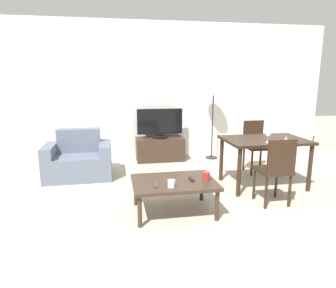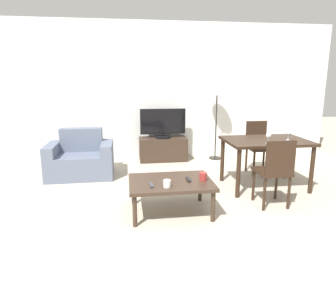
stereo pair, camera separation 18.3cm
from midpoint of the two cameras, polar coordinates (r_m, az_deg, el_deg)
ground_plane at (r=3.18m, az=5.84°, el=-18.15°), size 18.00×18.00×0.00m
wall_back at (r=6.10m, az=-2.96°, el=9.92°), size 7.16×0.06×2.70m
armchair at (r=5.20m, az=-17.63°, el=-3.02°), size 1.06×0.70×0.78m
tv_stand at (r=5.98m, az=-2.42°, el=-0.98°), size 0.94×0.43×0.46m
tv at (r=5.88m, az=-2.46°, el=3.92°), size 0.89×0.31×0.58m
coffee_table at (r=3.64m, az=-0.31°, el=-7.65°), size 1.00×0.72×0.41m
dining_table at (r=4.68m, az=16.87°, el=-0.17°), size 1.20×0.81×0.73m
dining_chair_near at (r=4.01m, az=18.67°, el=-4.33°), size 0.40×0.40×0.89m
dining_chair_far at (r=5.42m, az=15.37°, el=0.15°), size 0.40×0.40×0.89m
floor_lamp at (r=6.04m, az=7.78°, el=9.82°), size 0.36×0.36×1.55m
remote_primary at (r=3.46m, az=-3.91°, el=-7.85°), size 0.04×0.15×0.02m
remote_secondary at (r=3.65m, az=3.07°, el=-6.73°), size 0.04×0.15×0.02m
cup_white_near at (r=3.41m, az=-0.91°, el=-7.56°), size 0.08×0.08×0.08m
cup_colored_far at (r=3.66m, az=5.85°, el=-6.09°), size 0.09×0.09×0.10m
wine_glass_left at (r=4.70m, az=20.65°, el=2.04°), size 0.07×0.07×0.15m
wine_glass_center at (r=4.37m, az=17.39°, el=1.55°), size 0.07×0.07×0.15m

